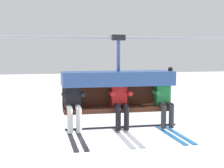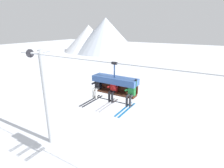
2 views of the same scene
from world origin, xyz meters
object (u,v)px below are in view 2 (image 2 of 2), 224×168
skier_red (113,89)px  skier_green (131,92)px  skier_black (97,86)px  lift_tower_near (46,97)px  chairlift_chair (115,83)px

skier_red → skier_green: size_ratio=1.00×
skier_red → skier_green: skier_green is taller
skier_black → skier_green: bearing=0.2°
lift_tower_near → skier_red: lift_tower_near is taller
chairlift_chair → skier_black: 1.04m
skier_green → skier_red: bearing=-179.6°
chairlift_chair → skier_green: size_ratio=1.40×
chairlift_chair → skier_red: 0.36m
skier_red → skier_black: bearing=180.0°
lift_tower_near → chairlift_chair: lift_tower_near is taller
skier_black → skier_red: 0.98m
chairlift_chair → skier_red: size_ratio=1.40×
chairlift_chair → skier_red: bearing=-90.0°
chairlift_chair → skier_red: (-0.00, -0.22, -0.29)m
lift_tower_near → chairlift_chair: 7.00m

